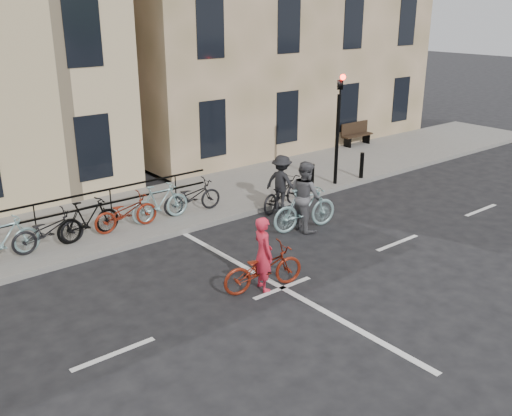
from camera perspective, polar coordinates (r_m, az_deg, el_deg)
ground at (r=12.64m, az=2.66°, el=-8.01°), size 120.00×120.00×0.00m
sidewalk at (r=15.85m, az=-23.46°, el=-3.48°), size 46.00×4.00×0.15m
traffic_light at (r=18.95m, az=8.25°, el=9.11°), size 0.18×0.30×3.90m
bollard_east at (r=18.49m, az=5.62°, el=3.03°), size 0.14×0.14×0.90m
bollard_west at (r=20.18m, az=10.52°, el=4.22°), size 0.14×0.14×0.90m
bench at (r=25.03m, az=9.96°, el=7.42°), size 1.60×0.41×0.97m
parked_bikes at (r=14.96m, az=-20.15°, el=-2.03°), size 10.40×1.23×1.05m
cyclist_pink at (r=12.35m, az=0.72°, el=-5.68°), size 1.97×1.03×1.67m
cyclist_grey at (r=15.58m, az=4.94°, el=0.57°), size 2.07×1.05×1.94m
cyclist_dark at (r=17.17m, az=2.57°, el=2.00°), size 1.99×1.21×1.67m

